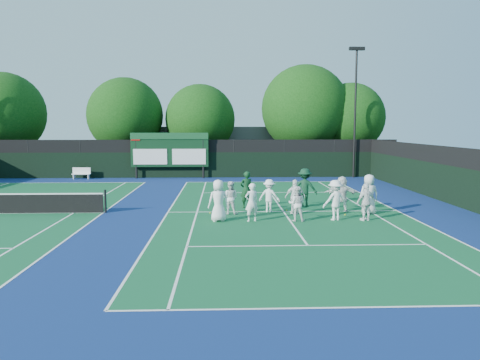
{
  "coord_description": "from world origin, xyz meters",
  "views": [
    {
      "loc": [
        -2.89,
        -20.87,
        4.06
      ],
      "look_at": [
        -2.0,
        3.0,
        1.3
      ],
      "focal_mm": 35.0,
      "sensor_mm": 36.0,
      "label": 1
    }
  ],
  "objects": [
    {
      "name": "ground",
      "position": [
        0.0,
        0.0,
        0.0
      ],
      "size": [
        120.0,
        120.0,
        0.0
      ],
      "primitive_type": "plane",
      "color": "#1C360E",
      "rests_on": "ground"
    },
    {
      "name": "tennis_ball_1",
      "position": [
        0.18,
        1.18,
        0.03
      ],
      "size": [
        0.07,
        0.07,
        0.07
      ],
      "primitive_type": "sphere",
      "color": "#B6CA17",
      "rests_on": "ground"
    },
    {
      "name": "player_back_2",
      "position": [
        0.46,
        0.38,
        0.81
      ],
      "size": [
        0.96,
        0.44,
        1.62
      ],
      "primitive_type": "imported",
      "rotation": [
        0.0,
        0.0,
        3.19
      ],
      "color": "white",
      "rests_on": "ground"
    },
    {
      "name": "scoreboard",
      "position": [
        -7.01,
        15.59,
        2.19
      ],
      "size": [
        6.0,
        0.21,
        3.55
      ],
      "color": "black",
      "rests_on": "ground"
    },
    {
      "name": "player_front_4",
      "position": [
        3.27,
        -1.26,
        0.81
      ],
      "size": [
        1.03,
        0.71,
        1.63
      ],
      "primitive_type": "imported",
      "rotation": [
        0.0,
        0.0,
        3.5
      ],
      "color": "white",
      "rests_on": "ground"
    },
    {
      "name": "tree_b",
      "position": [
        -10.99,
        19.58,
        4.79
      ],
      "size": [
        6.39,
        6.39,
        8.15
      ],
      "color": "black",
      "rests_on": "ground"
    },
    {
      "name": "player_back_0",
      "position": [
        -2.54,
        0.47,
        0.77
      ],
      "size": [
        0.89,
        0.78,
        1.54
      ],
      "primitive_type": "imported",
      "rotation": [
        0.0,
        0.0,
        2.84
      ],
      "color": "white",
      "rests_on": "ground"
    },
    {
      "name": "tree_c",
      "position": [
        -4.65,
        19.58,
        4.49
      ],
      "size": [
        5.94,
        5.94,
        7.61
      ],
      "color": "black",
      "rests_on": "ground"
    },
    {
      "name": "light_pole_right",
      "position": [
        7.5,
        15.7,
        6.3
      ],
      "size": [
        1.2,
        0.3,
        10.12
      ],
      "color": "black",
      "rests_on": "ground"
    },
    {
      "name": "player_back_3",
      "position": [
        2.77,
        0.92,
        0.85
      ],
      "size": [
        1.64,
        0.7,
        1.71
      ],
      "primitive_type": "imported",
      "rotation": [
        0.0,
        0.0,
        3.01
      ],
      "color": "silver",
      "rests_on": "ground"
    },
    {
      "name": "tennis_ball_2",
      "position": [
        2.7,
        -0.04,
        0.03
      ],
      "size": [
        0.07,
        0.07,
        0.07
      ],
      "primitive_type": "sphere",
      "color": "#B6CA17",
      "rests_on": "ground"
    },
    {
      "name": "player_front_0",
      "position": [
        -3.08,
        -1.17,
        0.9
      ],
      "size": [
        1.0,
        0.79,
        1.8
      ],
      "primitive_type": "imported",
      "rotation": [
        0.0,
        0.0,
        3.41
      ],
      "color": "white",
      "rests_on": "ground"
    },
    {
      "name": "back_fence",
      "position": [
        -6.0,
        16.0,
        1.36
      ],
      "size": [
        34.0,
        0.08,
        3.0
      ],
      "color": "black",
      "rests_on": "ground"
    },
    {
      "name": "clubhouse",
      "position": [
        -2.0,
        24.0,
        2.0
      ],
      "size": [
        18.0,
        6.0,
        4.0
      ],
      "primitive_type": "cube",
      "color": "#5D5D63",
      "rests_on": "ground"
    },
    {
      "name": "near_court",
      "position": [
        0.0,
        1.0,
        0.01
      ],
      "size": [
        11.05,
        23.85,
        0.01
      ],
      "color": "#11552E",
      "rests_on": "ground"
    },
    {
      "name": "player_back_4",
      "position": [
        3.86,
        0.25,
        0.93
      ],
      "size": [
        0.95,
        0.67,
        1.85
      ],
      "primitive_type": "imported",
      "rotation": [
        0.0,
        0.0,
        3.23
      ],
      "color": "silver",
      "rests_on": "ground"
    },
    {
      "name": "tree_e",
      "position": [
        8.31,
        19.58,
        4.64
      ],
      "size": [
        5.95,
        5.95,
        7.78
      ],
      "color": "black",
      "rests_on": "ground"
    },
    {
      "name": "coach_left",
      "position": [
        -1.71,
        2.13,
        0.92
      ],
      "size": [
        0.76,
        0.61,
        1.83
      ],
      "primitive_type": "imported",
      "rotation": [
        0.0,
        0.0,
        3.42
      ],
      "color": "#0F371B",
      "rests_on": "ground"
    },
    {
      "name": "player_front_2",
      "position": [
        0.28,
        -1.23,
        0.75
      ],
      "size": [
        0.84,
        0.71,
        1.51
      ],
      "primitive_type": "imported",
      "rotation": [
        0.0,
        0.0,
        2.93
      ],
      "color": "white",
      "rests_on": "ground"
    },
    {
      "name": "bench",
      "position": [
        -13.78,
        15.36,
        0.48
      ],
      "size": [
        1.42,
        0.47,
        0.88
      ],
      "color": "white",
      "rests_on": "ground"
    },
    {
      "name": "tree_d",
      "position": [
        4.36,
        19.58,
        5.35
      ],
      "size": [
        7.47,
        7.47,
        9.28
      ],
      "color": "black",
      "rests_on": "ground"
    },
    {
      "name": "tennis_ball_0",
      "position": [
        -3.49,
        0.64,
        0.03
      ],
      "size": [
        0.07,
        0.07,
        0.07
      ],
      "primitive_type": "sphere",
      "color": "#B6CA17",
      "rests_on": "ground"
    },
    {
      "name": "tennis_ball_4",
      "position": [
        1.76,
        4.9,
        0.03
      ],
      "size": [
        0.07,
        0.07,
        0.07
      ],
      "primitive_type": "sphere",
      "color": "#B6CA17",
      "rests_on": "ground"
    },
    {
      "name": "player_front_3",
      "position": [
        1.97,
        -1.1,
        0.88
      ],
      "size": [
        1.28,
        0.96,
        1.75
      ],
      "primitive_type": "imported",
      "rotation": [
        0.0,
        0.0,
        3.44
      ],
      "color": "white",
      "rests_on": "ground"
    },
    {
      "name": "tennis_ball_3",
      "position": [
        -2.55,
        3.26,
        0.03
      ],
      "size": [
        0.07,
        0.07,
        0.07
      ],
      "primitive_type": "sphere",
      "color": "#B6CA17",
      "rests_on": "ground"
    },
    {
      "name": "divider_fence_right",
      "position": [
        9.0,
        1.0,
        1.36
      ],
      "size": [
        0.08,
        32.0,
        3.0
      ],
      "color": "black",
      "rests_on": "ground"
    },
    {
      "name": "player_back_1",
      "position": [
        -0.69,
        0.94,
        0.78
      ],
      "size": [
        1.14,
        0.89,
        1.56
      ],
      "primitive_type": "imported",
      "rotation": [
        0.0,
        0.0,
        2.79
      ],
      "color": "white",
      "rests_on": "ground"
    },
    {
      "name": "court_apron",
      "position": [
        -6.0,
        1.0,
        0.0
      ],
      "size": [
        34.0,
        32.0,
        0.01
      ],
      "primitive_type": "cube",
      "color": "navy",
      "rests_on": "ground"
    },
    {
      "name": "coach_right",
      "position": [
        1.26,
        2.42,
        0.97
      ],
      "size": [
        1.39,
        1.02,
        1.93
      ],
      "primitive_type": "imported",
      "rotation": [
        0.0,
        0.0,
        2.88
      ],
      "color": "#0E341F",
      "rests_on": "ground"
    },
    {
      "name": "player_front_1",
      "position": [
        -1.66,
        -1.23,
        0.83
      ],
      "size": [
        0.71,
        0.59,
        1.65
      ],
      "primitive_type": "imported",
      "rotation": [
        0.0,
        0.0,
        3.51
      ],
      "color": "white",
      "rests_on": "ground"
    },
    {
      "name": "tree_a",
      "position": [
        -21.16,
        19.58,
        4.94
      ],
      "size": [
        6.9,
        6.9,
        8.57
      ],
      "color": "black",
      "rests_on": "ground"
    }
  ]
}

